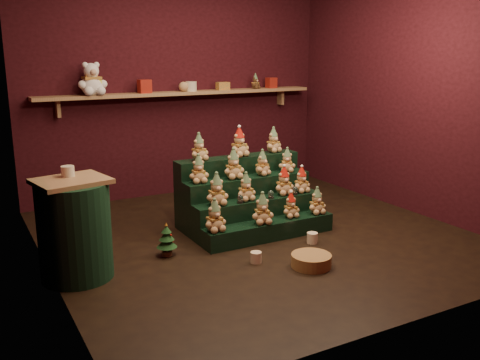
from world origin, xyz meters
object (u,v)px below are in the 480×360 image
snow_globe_b (271,194)px  mug_left (256,257)px  mini_christmas_tree (167,240)px  brown_bear (255,81)px  snow_globe_c (295,190)px  white_bear (91,74)px  snow_globe_a (240,199)px  riser_tier_front (270,230)px  mug_right (312,238)px  side_table (75,230)px  wicker_basket (311,261)px

snow_globe_b → mug_left: snow_globe_b is taller
mini_christmas_tree → brown_bear: 3.04m
snow_globe_c → white_bear: bearing=131.7°
snow_globe_c → mug_left: (-0.83, -0.63, -0.36)m
snow_globe_a → white_bear: (-0.95, 1.78, 1.15)m
snow_globe_b → white_bear: (-1.30, 1.78, 1.15)m
riser_tier_front → mug_right: riser_tier_front is taller
riser_tier_front → mug_left: riser_tier_front is taller
snow_globe_b → mini_christmas_tree: (-1.17, -0.10, -0.25)m
side_table → mug_left: 1.55m
mug_right → wicker_basket: wicker_basket is taller
mini_christmas_tree → mug_left: bearing=-40.3°
snow_globe_c → mini_christmas_tree: 1.49m
snow_globe_a → wicker_basket: 1.01m
snow_globe_a → mini_christmas_tree: 0.86m
side_table → white_bear: (0.69, 1.97, 1.14)m
snow_globe_a → snow_globe_b: (0.35, 0.00, -0.00)m
mug_right → snow_globe_c: bearing=77.3°
wicker_basket → brown_bear: (1.02, 2.72, 1.36)m
snow_globe_c → brown_bear: 2.13m
white_bear → brown_bear: size_ratio=2.44×
snow_globe_a → mug_right: 0.80m
snow_globe_b → side_table: bearing=-174.6°
snow_globe_b → white_bear: size_ratio=0.18×
mug_left → wicker_basket: size_ratio=0.28×
snow_globe_c → mini_christmas_tree: size_ratio=0.28×
riser_tier_front → mug_right: 0.43m
snow_globe_c → brown_bear: size_ratio=0.47×
snow_globe_a → mini_christmas_tree: (-0.82, -0.10, -0.25)m
mini_christmas_tree → mug_right: size_ratio=3.02×
brown_bear → mug_right: bearing=-131.2°
mug_right → mug_left: bearing=-167.5°
snow_globe_c → white_bear: (-1.59, 1.78, 1.15)m
side_table → white_bear: 2.38m
snow_globe_b → brown_bear: (0.86, 1.78, 1.01)m
white_bear → brown_bear: 2.16m
snow_globe_b → mug_left: (-0.54, -0.63, -0.35)m
side_table → mini_christmas_tree: 0.86m
snow_globe_b → snow_globe_a: bearing=-180.0°
snow_globe_a → side_table: (-1.63, -0.19, 0.01)m
mug_right → mini_christmas_tree: bearing=164.7°
mug_right → white_bear: white_bear is taller
snow_globe_a → mug_right: snow_globe_a is taller
mug_left → side_table: bearing=162.9°
snow_globe_a → wicker_basket: size_ratio=0.24×
snow_globe_b → side_table: (-1.99, -0.19, 0.01)m
snow_globe_b → mug_right: snow_globe_b is taller
mug_left → white_bear: bearing=107.4°
mini_christmas_tree → brown_bear: size_ratio=1.65×
white_bear → mini_christmas_tree: bearing=-88.9°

